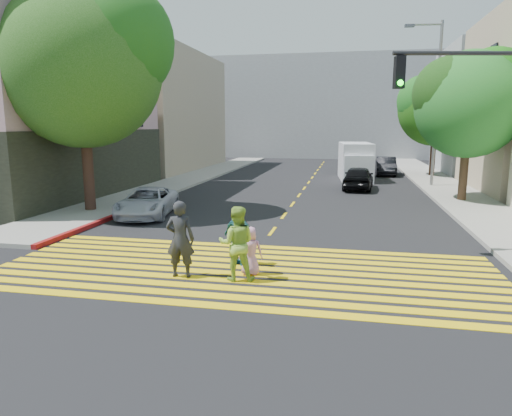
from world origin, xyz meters
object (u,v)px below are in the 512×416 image
(white_van, at_px, (356,162))
(traffic_signal, at_px, (495,119))
(pedestrian_man, at_px, (180,239))
(pedestrian_woman, at_px, (237,244))
(tree_right_far, at_px, (437,105))
(pedestrian_extra, at_px, (239,236))
(pedestrian_child, at_px, (250,251))
(white_sedan, at_px, (147,202))
(dark_car_parked, at_px, (386,166))
(silver_car, at_px, (354,164))
(tree_left, at_px, (83,58))
(tree_right_near, at_px, (471,99))
(dark_car_near, at_px, (358,178))

(white_van, relative_size, traffic_signal, 0.92)
(pedestrian_man, bearing_deg, pedestrian_woman, 175.82)
(tree_right_far, height_order, pedestrian_extra, tree_right_far)
(pedestrian_child, distance_m, white_van, 22.44)
(white_sedan, distance_m, dark_car_parked, 22.29)
(pedestrian_man, xyz_separation_m, pedestrian_child, (1.70, 0.54, -0.36))
(pedestrian_extra, bearing_deg, pedestrian_woman, 121.71)
(silver_car, relative_size, traffic_signal, 0.75)
(pedestrian_woman, height_order, white_sedan, pedestrian_woman)
(pedestrian_child, bearing_deg, dark_car_parked, -107.31)
(tree_right_far, xyz_separation_m, white_sedan, (-14.61, -18.51, -4.75))
(tree_left, bearing_deg, traffic_signal, -14.67)
(traffic_signal, bearing_deg, pedestrian_child, -166.25)
(tree_right_far, xyz_separation_m, dark_car_parked, (-3.37, 0.75, -4.65))
(tree_right_near, xyz_separation_m, dark_car_near, (-5.12, 3.86, -4.39))
(white_van, bearing_deg, pedestrian_extra, -103.82)
(pedestrian_woman, xyz_separation_m, white_sedan, (-5.75, 7.26, -0.34))
(tree_left, xyz_separation_m, pedestrian_woman, (8.49, -7.52, -5.69))
(dark_car_near, xyz_separation_m, white_van, (-0.13, 5.14, 0.52))
(dark_car_near, bearing_deg, tree_left, 45.11)
(dark_car_near, bearing_deg, white_van, -84.03)
(pedestrian_man, relative_size, silver_car, 0.43)
(pedestrian_woman, bearing_deg, pedestrian_extra, -88.87)
(pedestrian_child, bearing_deg, silver_car, -101.66)
(pedestrian_extra, distance_m, dark_car_parked, 25.92)
(tree_right_far, distance_m, dark_car_near, 10.96)
(tree_left, distance_m, white_van, 19.86)
(tree_right_near, distance_m, silver_car, 16.31)
(white_sedan, height_order, dark_car_near, dark_car_near)
(dark_car_parked, bearing_deg, tree_left, -125.04)
(dark_car_near, distance_m, dark_car_parked, 9.21)
(pedestrian_child, relative_size, traffic_signal, 0.20)
(pedestrian_child, bearing_deg, white_sedan, -54.46)
(tree_left, height_order, tree_right_far, tree_left)
(silver_car, xyz_separation_m, traffic_signal, (3.61, -24.93, 3.34))
(tree_right_far, bearing_deg, dark_car_near, -124.47)
(dark_car_parked, bearing_deg, pedestrian_man, -103.33)
(pedestrian_child, height_order, silver_car, silver_car)
(tree_right_far, bearing_deg, silver_car, 154.91)
(tree_left, relative_size, pedestrian_man, 4.96)
(pedestrian_woman, height_order, dark_car_near, pedestrian_woman)
(pedestrian_extra, distance_m, white_van, 21.75)
(traffic_signal, bearing_deg, white_van, 88.65)
(tree_left, bearing_deg, white_sedan, -5.46)
(pedestrian_child, height_order, pedestrian_extra, pedestrian_extra)
(tree_left, distance_m, pedestrian_extra, 11.89)
(tree_right_near, xyz_separation_m, white_van, (-5.25, 9.00, -3.87))
(white_van, xyz_separation_m, traffic_signal, (3.56, -19.17, 2.78))
(traffic_signal, bearing_deg, dark_car_near, 91.85)
(tree_right_far, relative_size, pedestrian_extra, 4.81)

